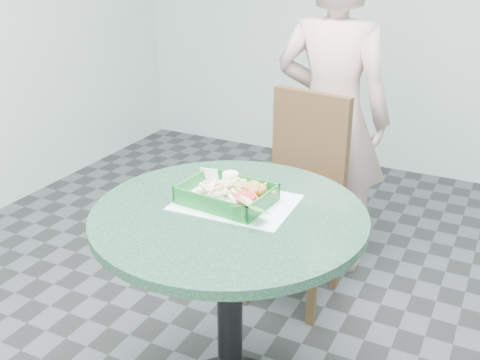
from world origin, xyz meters
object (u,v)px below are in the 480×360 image
at_px(food_basket, 227,203).
at_px(crab_sandwich, 254,196).
at_px(dining_chair, 301,185).
at_px(diner_person, 331,116).
at_px(sauce_ramekin, 228,182).
at_px(cafe_table, 229,264).

xyz_separation_m(food_basket, crab_sandwich, (0.08, 0.03, 0.03)).
relative_size(dining_chair, crab_sandwich, 8.76).
xyz_separation_m(dining_chair, diner_person, (0.02, 0.31, 0.24)).
bearing_deg(crab_sandwich, diner_person, 95.06).
bearing_deg(crab_sandwich, food_basket, -162.07).
bearing_deg(sauce_ramekin, crab_sandwich, -24.84).
distance_m(diner_person, crab_sandwich, 1.03).
relative_size(cafe_table, sauce_ramekin, 15.93).
xyz_separation_m(cafe_table, food_basket, (-0.03, 0.05, 0.19)).
relative_size(dining_chair, food_basket, 3.42).
height_order(cafe_table, crab_sandwich, crab_sandwich).
distance_m(cafe_table, sauce_ramekin, 0.27).
bearing_deg(cafe_table, crab_sandwich, 57.99).
relative_size(cafe_table, dining_chair, 0.91).
xyz_separation_m(food_basket, sauce_ramekin, (-0.04, 0.08, 0.03)).
height_order(diner_person, crab_sandwich, diner_person).
relative_size(diner_person, food_basket, 5.65).
height_order(cafe_table, food_basket, food_basket).
bearing_deg(cafe_table, dining_chair, 94.64).
distance_m(food_basket, crab_sandwich, 0.09).
distance_m(dining_chair, sauce_ramekin, 0.71).
bearing_deg(dining_chair, crab_sandwich, -71.58).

